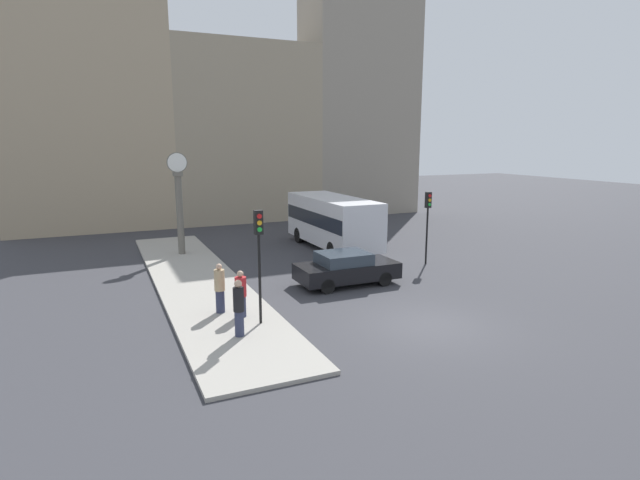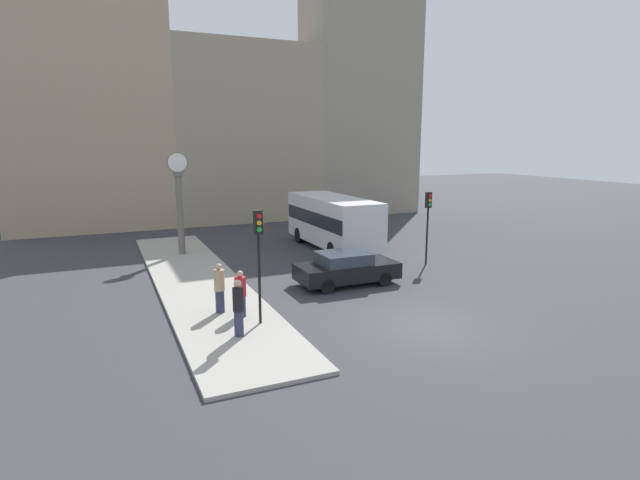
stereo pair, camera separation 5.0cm
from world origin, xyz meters
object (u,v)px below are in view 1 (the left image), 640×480
at_px(street_clock, 179,205).
at_px(traffic_light_near, 259,243).
at_px(traffic_light_far, 428,213).
at_px(pedestrian_tan_coat, 220,288).
at_px(bus_distant, 333,220).
at_px(sedan_car, 346,268).
at_px(pedestrian_red_top, 241,294).
at_px(pedestrian_black_jacket, 239,308).

bearing_deg(street_clock, traffic_light_near, -86.55).
height_order(traffic_light_far, pedestrian_tan_coat, traffic_light_far).
relative_size(bus_distant, pedestrian_tan_coat, 4.33).
bearing_deg(traffic_light_near, traffic_light_far, 25.61).
bearing_deg(bus_distant, traffic_light_near, -126.47).
relative_size(traffic_light_far, street_clock, 0.68).
height_order(sedan_car, street_clock, street_clock).
distance_m(traffic_light_near, street_clock, 11.49).
distance_m(traffic_light_near, pedestrian_red_top, 2.09).
distance_m(traffic_light_near, traffic_light_far, 11.00).
relative_size(sedan_car, bus_distant, 0.57).
relative_size(traffic_light_far, pedestrian_red_top, 2.22).
height_order(bus_distant, pedestrian_red_top, bus_distant).
height_order(sedan_car, pedestrian_red_top, pedestrian_red_top).
bearing_deg(sedan_car, pedestrian_red_top, -155.51).
bearing_deg(traffic_light_far, pedestrian_tan_coat, -163.63).
relative_size(street_clock, pedestrian_black_jacket, 2.99).
relative_size(pedestrian_black_jacket, pedestrian_tan_coat, 1.02).
bearing_deg(bus_distant, pedestrian_black_jacket, -127.62).
height_order(traffic_light_near, street_clock, street_clock).
height_order(bus_distant, pedestrian_tan_coat, bus_distant).
height_order(sedan_car, pedestrian_black_jacket, pedestrian_black_jacket).
relative_size(sedan_car, pedestrian_red_top, 2.66).
bearing_deg(bus_distant, pedestrian_red_top, -130.49).
bearing_deg(sedan_car, street_clock, 123.34).
bearing_deg(traffic_light_far, bus_distant, 116.63).
distance_m(street_clock, pedestrian_red_top, 10.76).
bearing_deg(pedestrian_black_jacket, traffic_light_far, 27.05).
distance_m(pedestrian_black_jacket, pedestrian_red_top, 1.71).
xyz_separation_m(traffic_light_near, pedestrian_red_top, (-0.41, 0.86, -1.86)).
bearing_deg(traffic_light_near, pedestrian_red_top, 115.46).
bearing_deg(street_clock, traffic_light_far, -32.32).
height_order(bus_distant, street_clock, street_clock).
distance_m(bus_distant, street_clock, 8.24).
distance_m(street_clock, pedestrian_black_jacket, 12.36).
height_order(traffic_light_far, street_clock, street_clock).
bearing_deg(street_clock, sedan_car, -56.66).
distance_m(sedan_car, pedestrian_tan_coat, 5.94).
xyz_separation_m(pedestrian_black_jacket, pedestrian_tan_coat, (-0.04, 2.34, -0.03)).
bearing_deg(pedestrian_tan_coat, pedestrian_black_jacket, -89.04).
xyz_separation_m(sedan_car, pedestrian_red_top, (-5.15, -2.35, 0.20)).
xyz_separation_m(bus_distant, pedestrian_black_jacket, (-8.24, -10.70, -0.63)).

